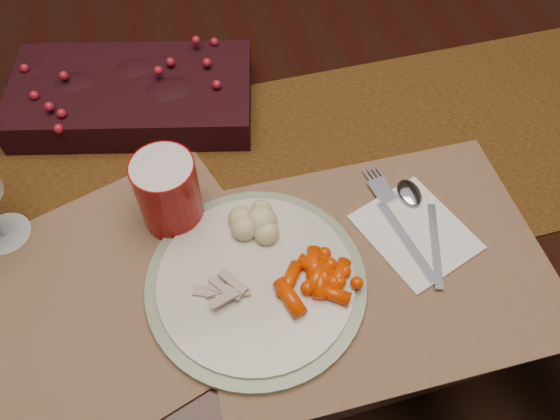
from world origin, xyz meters
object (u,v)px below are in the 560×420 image
object	(u,v)px
dinner_plate	(256,282)
red_cup	(169,193)
dining_table	(251,229)
napkin	(415,232)
turkey_shreds	(223,293)
baby_carrots	(314,275)
mashed_potatoes	(255,219)
placemat_main	(373,266)
centerpiece	(131,91)

from	to	relation	value
dinner_plate	red_cup	bearing A→B (deg)	122.14
dining_table	napkin	size ratio (longest dim) A/B	12.40
napkin	turkey_shreds	bearing A→B (deg)	167.67
baby_carrots	mashed_potatoes	bearing A→B (deg)	118.86
mashed_potatoes	red_cup	xyz separation A→B (m)	(-0.10, 0.06, 0.02)
baby_carrots	mashed_potatoes	xyz separation A→B (m)	(-0.05, 0.09, 0.01)
dining_table	placemat_main	world-z (taller)	placemat_main
baby_carrots	napkin	world-z (taller)	baby_carrots
centerpiece	placemat_main	bearing A→B (deg)	-54.72
centerpiece	napkin	size ratio (longest dim) A/B	2.57
placemat_main	dining_table	bearing A→B (deg)	108.20
centerpiece	dinner_plate	distance (m)	0.38
mashed_potatoes	napkin	world-z (taller)	mashed_potatoes
placemat_main	baby_carrots	distance (m)	0.09
baby_carrots	red_cup	bearing A→B (deg)	135.71
centerpiece	placemat_main	distance (m)	0.46
dinner_plate	baby_carrots	bearing A→B (deg)	-14.60
turkey_shreds	napkin	distance (m)	0.28
placemat_main	red_cup	size ratio (longest dim) A/B	4.03
dining_table	napkin	bearing A→B (deg)	-60.31
mashed_potatoes	turkey_shreds	world-z (taller)	mashed_potatoes
dining_table	centerpiece	distance (m)	0.45
centerpiece	turkey_shreds	bearing A→B (deg)	-80.28
centerpiece	napkin	xyz separation A→B (m)	(0.34, -0.34, -0.03)
dinner_plate	centerpiece	bearing A→B (deg)	106.80
dinner_plate	turkey_shreds	xyz separation A→B (m)	(-0.05, -0.01, 0.02)
mashed_potatoes	napkin	distance (m)	0.22
placemat_main	baby_carrots	world-z (taller)	baby_carrots
dining_table	napkin	distance (m)	0.52
mashed_potatoes	turkey_shreds	bearing A→B (deg)	-126.51
dining_table	turkey_shreds	distance (m)	0.53
centerpiece	placemat_main	world-z (taller)	centerpiece
baby_carrots	napkin	size ratio (longest dim) A/B	0.67
napkin	red_cup	distance (m)	0.34
placemat_main	dinner_plate	distance (m)	0.16
baby_carrots	napkin	bearing A→B (deg)	12.53
mashed_potatoes	red_cup	distance (m)	0.12
centerpiece	turkey_shreds	distance (m)	0.38
centerpiece	placemat_main	xyz separation A→B (m)	(0.27, -0.37, -0.04)
centerpiece	dinner_plate	world-z (taller)	centerpiece
dining_table	turkey_shreds	size ratio (longest dim) A/B	24.31
centerpiece	mashed_potatoes	distance (m)	0.31
centerpiece	dining_table	bearing A→B (deg)	-13.51
baby_carrots	turkey_shreds	xyz separation A→B (m)	(-0.12, 0.01, -0.00)
baby_carrots	turkey_shreds	bearing A→B (deg)	176.54
dining_table	mashed_potatoes	bearing A→B (deg)	-98.50
dinner_plate	mashed_potatoes	bearing A→B (deg)	75.51
dining_table	centerpiece	size ratio (longest dim) A/B	4.83
dining_table	mashed_potatoes	size ratio (longest dim) A/B	23.40
dining_table	placemat_main	distance (m)	0.51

